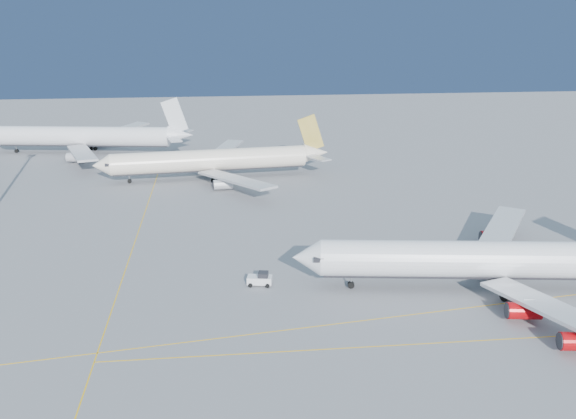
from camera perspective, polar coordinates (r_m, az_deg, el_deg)
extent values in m
plane|color=slate|center=(105.22, 6.72, -8.19)|extent=(500.00, 500.00, 0.00)
cube|color=#F2B10D|center=(94.53, 11.64, -11.62)|extent=(90.00, 0.18, 0.02)
cube|color=#F2B10D|center=(100.01, 7.49, -9.67)|extent=(118.86, 16.88, 0.02)
cube|color=#F2B10D|center=(131.59, -13.56, -3.16)|extent=(0.18, 140.00, 0.02)
cylinder|color=white|center=(112.34, 18.09, -4.23)|extent=(59.11, 13.84, 6.09)
cone|color=white|center=(107.58, 1.64, -4.29)|extent=(5.49, 6.67, 6.09)
cube|color=black|center=(107.38, 2.72, -3.99)|extent=(2.43, 5.96, 0.74)
cube|color=#B7B7BC|center=(100.09, 23.66, -8.68)|extent=(14.74, 30.61, 0.58)
cube|color=#B7B7BC|center=(129.71, 18.22, -2.10)|extent=(21.37, 28.36, 0.58)
cylinder|color=gray|center=(109.32, 5.64, -6.10)|extent=(0.25, 0.25, 2.42)
cylinder|color=black|center=(109.81, 5.62, -6.67)|extent=(1.24, 0.88, 1.16)
cylinder|color=gray|center=(110.26, 19.05, -6.83)|extent=(0.34, 0.34, 2.42)
cylinder|color=black|center=(110.75, 18.99, -7.40)|extent=(1.27, 1.09, 1.16)
cylinder|color=gray|center=(117.80, 17.84, -5.11)|extent=(0.34, 0.34, 2.42)
cylinder|color=black|center=(118.25, 17.79, -5.65)|extent=(1.27, 1.09, 1.16)
cylinder|color=#A3060B|center=(104.03, 20.23, -8.45)|extent=(5.35, 3.27, 2.63)
cylinder|color=#A3060B|center=(124.26, 16.95, -3.81)|extent=(5.35, 3.27, 2.63)
cylinder|color=#A3060B|center=(133.71, 17.80, -2.36)|extent=(5.35, 3.27, 2.63)
cylinder|color=silver|center=(177.65, -6.98, 4.38)|extent=(53.38, 11.54, 5.82)
cone|color=silver|center=(177.39, -16.28, 3.78)|extent=(5.20, 6.28, 5.82)
cone|color=silver|center=(182.69, 2.48, 5.07)|extent=(7.70, 6.27, 5.53)
cube|color=black|center=(177.13, -15.67, 4.02)|extent=(2.22, 5.67, 0.71)
cube|color=#B7B7BC|center=(163.12, -4.67, 2.68)|extent=(19.68, 26.97, 0.56)
cube|color=#B7B7BC|center=(194.04, -5.99, 5.06)|extent=(14.61, 28.66, 0.56)
cube|color=gold|center=(181.15, 2.03, 6.80)|extent=(7.85, 1.31, 10.80)
cylinder|color=gray|center=(177.86, -13.93, 2.84)|extent=(0.24, 0.24, 2.35)
cylinder|color=black|center=(178.16, -13.90, 2.47)|extent=(1.19, 0.83, 1.12)
cylinder|color=gray|center=(174.59, -6.47, 2.98)|extent=(0.33, 0.33, 2.35)
cylinder|color=black|center=(174.89, -6.45, 2.60)|extent=(1.22, 1.03, 1.12)
cylinder|color=gray|center=(182.57, -6.75, 3.62)|extent=(0.33, 0.33, 2.35)
cylinder|color=black|center=(182.85, -6.74, 3.26)|extent=(1.22, 1.03, 1.12)
cylinder|color=#B7B7BC|center=(166.01, -5.79, 2.23)|extent=(5.15, 3.07, 2.55)
cylinder|color=#B7B7BC|center=(191.40, -6.74, 4.27)|extent=(5.15, 3.07, 2.55)
cylinder|color=white|center=(217.57, -17.70, 6.23)|extent=(55.54, 14.25, 6.19)
cone|color=white|center=(208.89, -9.51, 6.56)|extent=(8.51, 6.95, 5.88)
cube|color=#B7B7BC|center=(200.76, -17.86, 4.81)|extent=(14.41, 30.15, 0.61)
cube|color=#B7B7BC|center=(231.88, -15.11, 6.69)|extent=(21.57, 27.81, 0.61)
cube|color=silver|center=(208.16, -10.05, 8.21)|extent=(8.48, 1.74, 11.69)
cylinder|color=gray|center=(226.95, -23.02, 5.13)|extent=(0.27, 0.27, 2.54)
cylinder|color=black|center=(227.20, -22.98, 4.82)|extent=(1.32, 0.94, 1.22)
cylinder|color=gray|center=(213.86, -17.72, 5.01)|extent=(0.35, 0.35, 2.54)
cylinder|color=black|center=(214.13, -17.68, 4.68)|extent=(1.35, 1.16, 1.22)
cylinder|color=gray|center=(222.00, -16.97, 5.52)|extent=(0.35, 0.35, 2.54)
cylinder|color=black|center=(222.26, -16.94, 5.20)|extent=(1.35, 1.16, 1.22)
cylinder|color=#B7B7BC|center=(205.00, -18.35, 4.42)|extent=(5.65, 3.51, 2.76)
cylinder|color=#B7B7BC|center=(230.42, -16.03, 6.02)|extent=(5.65, 3.51, 2.76)
cube|color=white|center=(110.37, -2.54, -6.26)|extent=(4.50, 2.82, 1.26)
cube|color=black|center=(109.92, -2.22, -5.82)|extent=(1.97, 2.06, 0.94)
cylinder|color=black|center=(109.79, -3.37, -6.74)|extent=(0.79, 0.49, 0.73)
cylinder|color=black|center=(111.77, -3.22, -6.28)|extent=(0.79, 0.49, 0.73)
cylinder|color=black|center=(109.45, -1.83, -6.80)|extent=(0.79, 0.49, 0.73)
cylinder|color=black|center=(111.45, -1.71, -6.33)|extent=(0.79, 0.49, 0.73)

